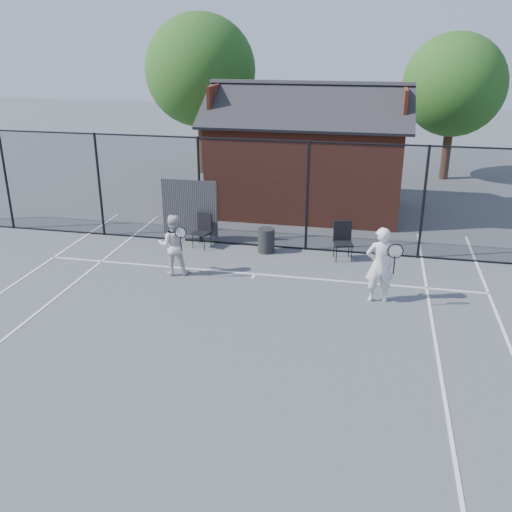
% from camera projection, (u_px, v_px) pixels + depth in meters
% --- Properties ---
extents(ground, '(80.00, 80.00, 0.00)m').
position_uv_depth(ground, '(224.00, 332.00, 11.38)').
color(ground, '#4F555B').
rests_on(ground, ground).
extents(court_lines, '(11.02, 18.00, 0.01)m').
position_uv_depth(court_lines, '(205.00, 366.00, 10.17)').
color(court_lines, silver).
rests_on(court_lines, ground).
extents(fence, '(22.04, 3.00, 3.00)m').
position_uv_depth(fence, '(259.00, 196.00, 15.47)').
color(fence, black).
rests_on(fence, ground).
extents(clubhouse, '(6.50, 4.36, 4.19)m').
position_uv_depth(clubhouse, '(307.00, 162.00, 18.91)').
color(clubhouse, maroon).
rests_on(clubhouse, ground).
extents(tree_left, '(4.48, 4.48, 6.44)m').
position_uv_depth(tree_left, '(200.00, 71.00, 23.04)').
color(tree_left, black).
rests_on(tree_left, ground).
extents(tree_right, '(3.97, 3.97, 5.70)m').
position_uv_depth(tree_right, '(454.00, 85.00, 22.20)').
color(tree_right, black).
rests_on(tree_right, ground).
extents(player_front, '(0.80, 0.62, 1.71)m').
position_uv_depth(player_front, '(380.00, 265.00, 12.41)').
color(player_front, silver).
rests_on(player_front, ground).
extents(player_back, '(0.88, 0.74, 1.52)m').
position_uv_depth(player_back, '(173.00, 245.00, 13.89)').
color(player_back, silver).
rests_on(player_back, ground).
extents(chair_left, '(0.54, 0.55, 0.92)m').
position_uv_depth(chair_left, '(202.00, 231.00, 15.77)').
color(chair_left, black).
rests_on(chair_left, ground).
extents(chair_right, '(0.58, 0.59, 0.99)m').
position_uv_depth(chair_right, '(343.00, 242.00, 14.86)').
color(chair_right, black).
rests_on(chair_right, ground).
extents(waste_bin, '(0.48, 0.48, 0.66)m').
position_uv_depth(waste_bin, '(266.00, 240.00, 15.45)').
color(waste_bin, black).
rests_on(waste_bin, ground).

